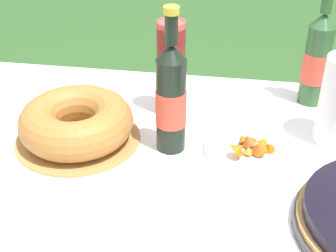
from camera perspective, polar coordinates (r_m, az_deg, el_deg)
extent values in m
cube|color=brown|center=(1.09, -7.55, -5.69)|extent=(1.88, 0.97, 0.03)
cube|color=white|center=(1.08, -7.62, -4.85)|extent=(1.89, 0.98, 0.00)
cube|color=white|center=(1.51, -2.49, 4.63)|extent=(1.89, 0.01, 0.10)
cylinder|color=#B78447|center=(1.17, -10.87, -1.51)|extent=(0.31, 0.31, 0.01)
torus|color=#AD7033|center=(1.14, -11.12, 0.58)|extent=(0.28, 0.28, 0.09)
cylinder|color=#E04C47|center=(1.25, 0.35, 3.71)|extent=(0.07, 0.07, 0.09)
cylinder|color=#E04C47|center=(1.24, 0.35, 4.24)|extent=(0.07, 0.07, 0.09)
cylinder|color=#E04C47|center=(1.23, 0.35, 4.77)|extent=(0.07, 0.07, 0.09)
cylinder|color=#E04C47|center=(1.23, 0.36, 5.31)|extent=(0.07, 0.07, 0.09)
cylinder|color=#E04C47|center=(1.22, 0.36, 5.85)|extent=(0.07, 0.07, 0.09)
cylinder|color=#E04C47|center=(1.22, 0.36, 6.40)|extent=(0.07, 0.07, 0.09)
cylinder|color=#E04C47|center=(1.21, 0.36, 6.95)|extent=(0.07, 0.07, 0.09)
cylinder|color=#E04C47|center=(1.21, 0.36, 7.51)|extent=(0.07, 0.07, 0.09)
cylinder|color=#E04C47|center=(1.20, 0.37, 8.08)|extent=(0.07, 0.07, 0.09)
cylinder|color=#E04C47|center=(1.19, 0.37, 8.65)|extent=(0.07, 0.07, 0.09)
cylinder|color=#E04C47|center=(1.19, 0.37, 9.22)|extent=(0.07, 0.07, 0.09)
cylinder|color=#E04C47|center=(1.18, 0.37, 9.80)|extent=(0.07, 0.07, 0.09)
cylinder|color=#E04C47|center=(1.18, 0.37, 10.38)|extent=(0.07, 0.07, 0.10)
torus|color=#E04C47|center=(1.16, 0.38, 12.56)|extent=(0.07, 0.07, 0.01)
cylinder|color=#2D562D|center=(1.33, 17.55, 7.03)|extent=(0.07, 0.07, 0.22)
cylinder|color=#E54C38|center=(1.33, 17.52, 6.86)|extent=(0.07, 0.07, 0.08)
cone|color=#2D562D|center=(1.28, 18.49, 12.19)|extent=(0.07, 0.07, 0.04)
cylinder|color=#2D562D|center=(1.27, 18.89, 14.32)|extent=(0.03, 0.03, 0.06)
cylinder|color=black|center=(1.07, 0.37, 2.48)|extent=(0.07, 0.07, 0.23)
cylinder|color=#E54C38|center=(1.07, 0.37, 2.27)|extent=(0.07, 0.07, 0.09)
cone|color=black|center=(1.01, 0.39, 9.02)|extent=(0.07, 0.07, 0.04)
cylinder|color=black|center=(0.99, 0.40, 11.71)|extent=(0.03, 0.03, 0.06)
cylinder|color=gold|center=(0.97, 0.41, 13.95)|extent=(0.03, 0.03, 0.02)
cylinder|color=white|center=(1.13, 9.80, -2.52)|extent=(0.22, 0.22, 0.01)
torus|color=white|center=(1.13, 9.84, -2.19)|extent=(0.21, 0.21, 0.01)
cone|color=#AC521B|center=(1.13, 9.65, -1.50)|extent=(0.04, 0.04, 0.03)
cone|color=orange|center=(1.10, 9.78, -2.92)|extent=(0.03, 0.03, 0.02)
cone|color=#CE6217|center=(1.12, 9.02, -1.43)|extent=(0.03, 0.03, 0.03)
cone|color=#A55D0C|center=(1.11, 12.24, -2.52)|extent=(0.04, 0.04, 0.03)
cone|color=#CB6D0F|center=(1.12, 11.60, -1.79)|extent=(0.04, 0.04, 0.02)
cone|color=#BC5B18|center=(1.09, 11.04, -2.64)|extent=(0.04, 0.04, 0.04)
cone|color=#BE630C|center=(1.07, 8.68, -2.69)|extent=(0.05, 0.05, 0.05)
cone|color=#AD4E1C|center=(1.12, 9.74, -1.62)|extent=(0.05, 0.04, 0.04)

